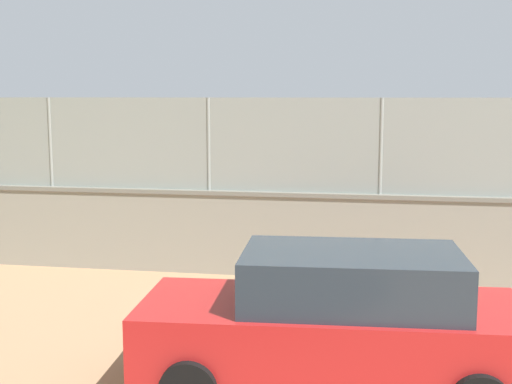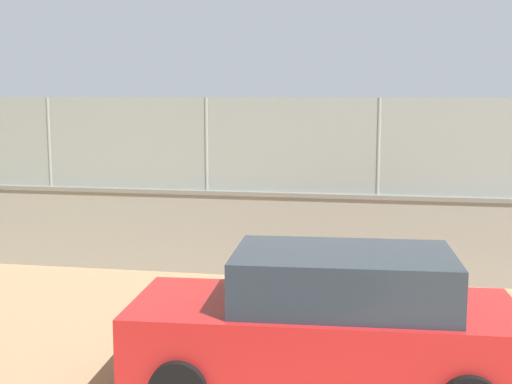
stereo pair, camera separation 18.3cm
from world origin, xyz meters
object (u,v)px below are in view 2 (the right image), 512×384
object	(u,v)px
player_foreground_swinging	(260,175)
spare_ball_by_wall	(178,248)
player_near_wall_returning	(324,177)
sports_ball	(358,223)
parked_car_red	(329,319)
player_at_service_line	(136,207)

from	to	relation	value
player_foreground_swinging	spare_ball_by_wall	world-z (taller)	player_foreground_swinging
player_near_wall_returning	player_foreground_swinging	bearing A→B (deg)	-9.34
player_foreground_swinging	spare_ball_by_wall	size ratio (longest dim) A/B	12.32
player_near_wall_returning	sports_ball	xyz separation A→B (m)	(-1.10, 2.00, -0.92)
player_near_wall_returning	sports_ball	bearing A→B (deg)	118.89
sports_ball	parked_car_red	bearing A→B (deg)	91.17
player_near_wall_returning	spare_ball_by_wall	bearing A→B (deg)	65.01
player_foreground_swinging	sports_ball	xyz separation A→B (m)	(-3.03, 2.31, -0.90)
player_near_wall_returning	parked_car_red	world-z (taller)	player_near_wall_returning
spare_ball_by_wall	player_at_service_line	bearing A→B (deg)	-22.60
player_near_wall_returning	player_at_service_line	size ratio (longest dim) A/B	1.16
player_foreground_swinging	player_at_service_line	xyz separation A→B (m)	(1.81, 5.37, -0.14)
player_near_wall_returning	spare_ball_by_wall	xyz separation A→B (m)	(2.58, 5.53, -0.95)
player_at_service_line	parked_car_red	world-z (taller)	parked_car_red
parked_car_red	player_near_wall_returning	bearing A→B (deg)	-83.73
player_foreground_swinging	sports_ball	world-z (taller)	player_foreground_swinging
sports_ball	parked_car_red	xyz separation A→B (m)	(-0.20, 9.89, 0.73)
player_near_wall_returning	player_foreground_swinging	size ratio (longest dim) A/B	1.02
player_at_service_line	player_foreground_swinging	bearing A→B (deg)	-108.59
spare_ball_by_wall	parked_car_red	bearing A→B (deg)	121.43
player_near_wall_returning	parked_car_red	xyz separation A→B (m)	(-1.31, 11.89, -0.18)
spare_ball_by_wall	player_near_wall_returning	bearing A→B (deg)	-114.99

